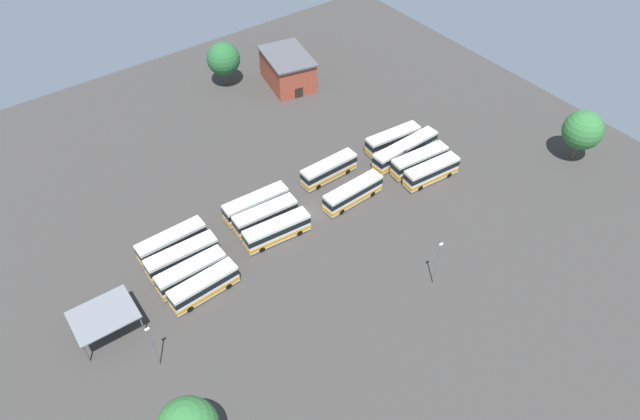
# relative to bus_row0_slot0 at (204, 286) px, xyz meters

# --- Properties ---
(ground_plane) EXTENTS (120.28, 120.28, 0.00)m
(ground_plane) POSITION_rel_bus_row0_slot0_xyz_m (21.69, 4.57, -1.87)
(ground_plane) COLOR #383533
(bus_row0_slot0) EXTENTS (10.30, 3.01, 3.55)m
(bus_row0_slot0) POSITION_rel_bus_row0_slot0_xyz_m (0.00, 0.00, 0.00)
(bus_row0_slot0) COLOR silver
(bus_row0_slot0) RESTS_ON ground_plane
(bus_row0_slot1) EXTENTS (10.40, 2.64, 3.55)m
(bus_row0_slot1) POSITION_rel_bus_row0_slot0_xyz_m (-0.23, 3.25, 0.00)
(bus_row0_slot1) COLOR silver
(bus_row0_slot1) RESTS_ON ground_plane
(bus_row0_slot2) EXTENTS (10.92, 2.83, 3.55)m
(bus_row0_slot2) POSITION_rel_bus_row0_slot0_xyz_m (0.04, 6.77, 0.00)
(bus_row0_slot2) COLOR silver
(bus_row0_slot2) RESTS_ON ground_plane
(bus_row0_slot3) EXTENTS (10.71, 2.68, 3.55)m
(bus_row0_slot3) POSITION_rel_bus_row0_slot0_xyz_m (0.14, 10.35, 0.00)
(bus_row0_slot3) COLOR silver
(bus_row0_slot3) RESTS_ON ground_plane
(bus_row1_slot1) EXTENTS (10.87, 3.47, 3.55)m
(bus_row1_slot1) POSITION_rel_bus_row0_slot0_xyz_m (14.17, 2.94, 0.00)
(bus_row1_slot1) COLOR silver
(bus_row1_slot1) RESTS_ON ground_plane
(bus_row1_slot2) EXTENTS (10.64, 3.23, 3.55)m
(bus_row1_slot2) POSITION_rel_bus_row0_slot0_xyz_m (14.44, 6.61, 0.00)
(bus_row1_slot2) COLOR silver
(bus_row1_slot2) RESTS_ON ground_plane
(bus_row1_slot3) EXTENTS (11.04, 3.07, 3.55)m
(bus_row1_slot3) POSITION_rel_bus_row0_slot0_xyz_m (14.67, 9.78, 0.00)
(bus_row1_slot3) COLOR silver
(bus_row1_slot3) RESTS_ON ground_plane
(bus_row2_slot1) EXTENTS (11.03, 2.94, 3.55)m
(bus_row2_slot1) POSITION_rel_bus_row0_slot0_xyz_m (28.86, 2.58, 0.00)
(bus_row2_slot1) COLOR silver
(bus_row2_slot1) RESTS_ON ground_plane
(bus_row2_slot3) EXTENTS (10.52, 2.72, 3.55)m
(bus_row2_slot3) POSITION_rel_bus_row0_slot0_xyz_m (29.26, 9.64, 0.00)
(bus_row2_slot3) COLOR silver
(bus_row2_slot3) RESTS_ON ground_plane
(bus_row3_slot0) EXTENTS (10.48, 3.36, 3.55)m
(bus_row3_slot0) POSITION_rel_bus_row0_slot0_xyz_m (42.98, -1.18, 0.00)
(bus_row3_slot0) COLOR silver
(bus_row3_slot0) RESTS_ON ground_plane
(bus_row3_slot1) EXTENTS (10.90, 3.46, 3.55)m
(bus_row3_slot1) POSITION_rel_bus_row0_slot0_xyz_m (43.36, 2.19, 0.00)
(bus_row3_slot1) COLOR silver
(bus_row3_slot1) RESTS_ON ground_plane
(bus_row3_slot2) EXTENTS (13.74, 2.97, 3.55)m
(bus_row3_slot2) POSITION_rel_bus_row0_slot0_xyz_m (43.31, 5.80, 0.00)
(bus_row3_slot2) COLOR silver
(bus_row3_slot2) RESTS_ON ground_plane
(bus_row3_slot3) EXTENTS (10.87, 3.47, 3.55)m
(bus_row3_slot3) POSITION_rel_bus_row0_slot0_xyz_m (43.64, 9.42, 0.00)
(bus_row3_slot3) COLOR silver
(bus_row3_slot3) RESTS_ON ground_plane
(depot_building) EXTENTS (10.92, 13.85, 6.58)m
(depot_building) POSITION_rel_bus_row0_slot0_xyz_m (40.56, 38.74, 1.44)
(depot_building) COLOR #99422D
(depot_building) RESTS_ON ground_plane
(maintenance_shelter) EXTENTS (8.29, 6.63, 3.79)m
(maintenance_shelter) POSITION_rel_bus_row0_slot0_xyz_m (-13.31, 2.19, 1.72)
(maintenance_shelter) COLOR slate
(maintenance_shelter) RESTS_ON ground_plane
(lamp_post_mid_lot) EXTENTS (0.56, 0.28, 8.05)m
(lamp_post_mid_lot) POSITION_rel_bus_row0_slot0_xyz_m (-10.12, -6.44, 2.57)
(lamp_post_mid_lot) COLOR slate
(lamp_post_mid_lot) RESTS_ON ground_plane
(lamp_post_far_corner) EXTENTS (0.56, 0.28, 8.45)m
(lamp_post_far_corner) POSITION_rel_bus_row0_slot0_xyz_m (27.39, -17.75, 2.77)
(lamp_post_far_corner) COLOR slate
(lamp_post_far_corner) RESTS_ON ground_plane
(tree_northeast) EXTENTS (6.89, 6.89, 9.75)m
(tree_northeast) POSITION_rel_bus_row0_slot0_xyz_m (67.53, -12.17, 4.42)
(tree_northeast) COLOR brown
(tree_northeast) RESTS_ON ground_plane
(tree_northwest) EXTENTS (6.78, 6.78, 9.41)m
(tree_northwest) POSITION_rel_bus_row0_slot0_xyz_m (29.89, 46.05, 4.14)
(tree_northwest) COLOR brown
(tree_northwest) RESTS_ON ground_plane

